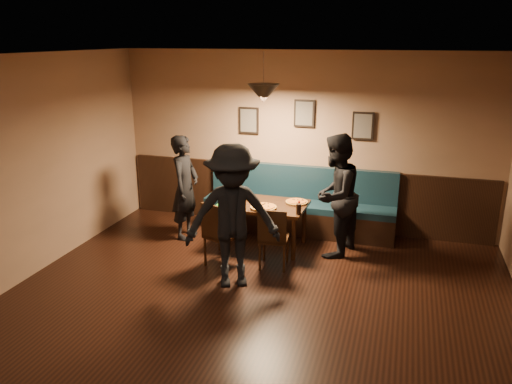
# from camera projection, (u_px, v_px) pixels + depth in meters

# --- Properties ---
(floor) EXTENTS (7.00, 7.00, 0.00)m
(floor) POSITION_uv_depth(u_px,v_px,m) (231.00, 342.00, 5.15)
(floor) COLOR black
(floor) RESTS_ON ground
(ceiling) EXTENTS (7.00, 7.00, 0.00)m
(ceiling) POSITION_uv_depth(u_px,v_px,m) (227.00, 59.00, 4.32)
(ceiling) COLOR silver
(ceiling) RESTS_ON ground
(wall_back) EXTENTS (6.00, 0.00, 6.00)m
(wall_back) POSITION_uv_depth(u_px,v_px,m) (304.00, 142.00, 7.94)
(wall_back) COLOR #8C704F
(wall_back) RESTS_ON ground
(wainscot) EXTENTS (5.88, 0.06, 1.00)m
(wainscot) POSITION_uv_depth(u_px,v_px,m) (302.00, 197.00, 8.18)
(wainscot) COLOR black
(wainscot) RESTS_ON ground
(booth_bench) EXTENTS (3.00, 0.60, 1.00)m
(booth_bench) POSITION_uv_depth(u_px,v_px,m) (298.00, 202.00, 7.93)
(booth_bench) COLOR #0F232D
(booth_bench) RESTS_ON ground
(picture_left) EXTENTS (0.32, 0.04, 0.42)m
(picture_left) POSITION_uv_depth(u_px,v_px,m) (249.00, 120.00, 8.07)
(picture_left) COLOR black
(picture_left) RESTS_ON wall_back
(picture_center) EXTENTS (0.32, 0.04, 0.42)m
(picture_center) POSITION_uv_depth(u_px,v_px,m) (304.00, 113.00, 7.78)
(picture_center) COLOR black
(picture_center) RESTS_ON wall_back
(picture_right) EXTENTS (0.32, 0.04, 0.42)m
(picture_right) POSITION_uv_depth(u_px,v_px,m) (363.00, 126.00, 7.57)
(picture_right) COLOR black
(picture_right) RESTS_ON wall_back
(pendant_lamp) EXTENTS (0.44, 0.44, 0.25)m
(pendant_lamp) POSITION_uv_depth(u_px,v_px,m) (263.00, 93.00, 6.83)
(pendant_lamp) COLOR black
(pendant_lamp) RESTS_ON ceiling
(dining_table) EXTENTS (1.27, 0.83, 0.67)m
(dining_table) POSITION_uv_depth(u_px,v_px,m) (263.00, 225.00, 7.40)
(dining_table) COLOR #311D0D
(dining_table) RESTS_ON floor
(chair_near_left) EXTENTS (0.52, 0.52, 0.90)m
(chair_near_left) POSITION_uv_depth(u_px,v_px,m) (223.00, 233.00, 6.78)
(chair_near_left) COLOR black
(chair_near_left) RESTS_ON floor
(chair_near_right) EXTENTS (0.41, 0.41, 0.86)m
(chair_near_right) POSITION_uv_depth(u_px,v_px,m) (274.00, 237.00, 6.73)
(chair_near_right) COLOR black
(chair_near_right) RESTS_ON floor
(diner_left) EXTENTS (0.38, 0.58, 1.60)m
(diner_left) POSITION_uv_depth(u_px,v_px,m) (185.00, 187.00, 7.64)
(diner_left) COLOR black
(diner_left) RESTS_ON floor
(diner_right) EXTENTS (0.87, 0.99, 1.74)m
(diner_right) POSITION_uv_depth(u_px,v_px,m) (335.00, 196.00, 7.00)
(diner_right) COLOR black
(diner_right) RESTS_ON floor
(diner_front) EXTENTS (1.33, 1.08, 1.80)m
(diner_front) POSITION_uv_depth(u_px,v_px,m) (233.00, 217.00, 6.10)
(diner_front) COLOR black
(diner_front) RESTS_ON floor
(pizza_a) EXTENTS (0.41, 0.41, 0.04)m
(pizza_a) POSITION_uv_depth(u_px,v_px,m) (242.00, 197.00, 7.55)
(pizza_a) COLOR orange
(pizza_a) RESTS_ON dining_table
(pizza_b) EXTENTS (0.44, 0.44, 0.04)m
(pizza_b) POSITION_uv_depth(u_px,v_px,m) (263.00, 207.00, 7.08)
(pizza_b) COLOR gold
(pizza_b) RESTS_ON dining_table
(pizza_c) EXTENTS (0.40, 0.40, 0.04)m
(pizza_c) POSITION_uv_depth(u_px,v_px,m) (297.00, 202.00, 7.32)
(pizza_c) COLOR orange
(pizza_c) RESTS_ON dining_table
(soda_glass) EXTENTS (0.07, 0.07, 0.15)m
(soda_glass) POSITION_uv_depth(u_px,v_px,m) (299.00, 209.00, 6.84)
(soda_glass) COLOR black
(soda_glass) RESTS_ON dining_table
(tabasco_bottle) EXTENTS (0.04, 0.04, 0.13)m
(tabasco_bottle) POSITION_uv_depth(u_px,v_px,m) (299.00, 204.00, 7.07)
(tabasco_bottle) COLOR #910604
(tabasco_bottle) RESTS_ON dining_table
(napkin_a) EXTENTS (0.15, 0.15, 0.01)m
(napkin_a) POSITION_uv_depth(u_px,v_px,m) (234.00, 195.00, 7.70)
(napkin_a) COLOR #217C29
(napkin_a) RESTS_ON dining_table
(napkin_b) EXTENTS (0.13, 0.13, 0.01)m
(napkin_b) POSITION_uv_depth(u_px,v_px,m) (220.00, 206.00, 7.21)
(napkin_b) COLOR #207822
(napkin_b) RESTS_ON dining_table
(cutlery_set) EXTENTS (0.17, 0.07, 0.00)m
(cutlery_set) POSITION_uv_depth(u_px,v_px,m) (257.00, 211.00, 6.98)
(cutlery_set) COLOR silver
(cutlery_set) RESTS_ON dining_table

